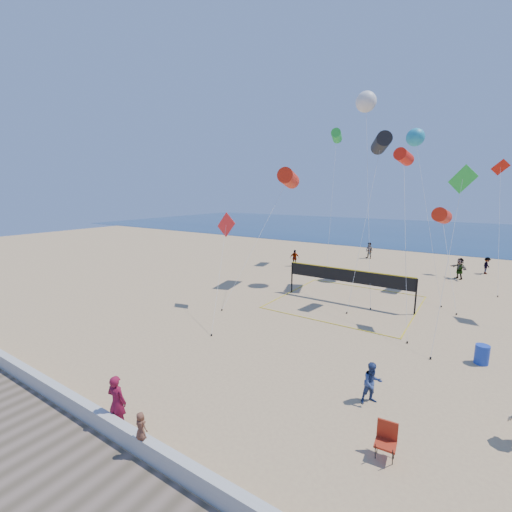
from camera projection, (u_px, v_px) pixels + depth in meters
The scene contains 23 objects.
ground at pixel (249, 417), 11.30m from camera, with size 120.00×120.00×0.00m, color tan.
ocean at pixel (441, 232), 62.21m from camera, with size 140.00×50.00×0.03m, color navy.
seawall at pixel (183, 470), 8.78m from camera, with size 32.00×0.30×0.60m, color silver.
woman at pixel (117, 402), 10.64m from camera, with size 0.65×0.42×1.77m, color maroon.
toddler at pixel (141, 426), 9.40m from camera, with size 0.39×0.25×0.80m, color brown.
bystander_a at pixel (372, 383), 11.95m from camera, with size 0.73×0.57×1.50m, color navy.
far_person_0 at pixel (294, 258), 33.90m from camera, with size 0.97×0.40×1.65m, color gray.
far_person_1 at pixel (460, 268), 28.95m from camera, with size 1.68×0.54×1.81m, color gray.
far_person_3 at pixel (369, 251), 37.77m from camera, with size 0.87×0.67×1.78m, color gray.
far_person_4 at pixel (487, 266), 30.68m from camera, with size 0.99×0.57×1.53m, color gray.
camp_chair at pixel (386, 438), 9.52m from camera, with size 0.60×0.72×1.15m.
trash_barrel at pixel (482, 354), 14.74m from camera, with size 0.56×0.56×0.84m, color #1A3BAE.
volleyball_net at pixel (348, 280), 22.70m from camera, with size 8.66×8.51×2.29m.
kite_0 at pixel (289, 178), 25.85m from camera, with size 1.92×9.23×9.08m.
kite_1 at pixel (381, 143), 24.45m from camera, with size 2.01×8.07×11.43m.
kite_2 at pixel (404, 157), 20.39m from camera, with size 2.32×6.31×9.85m.
kite_3 at pixel (226, 229), 21.19m from camera, with size 3.13×4.44×6.08m.
kite_4 at pixel (461, 189), 17.17m from camera, with size 1.36×4.92×8.68m.
kite_6 at pixel (366, 102), 24.69m from camera, with size 3.57×6.23×14.44m.
kite_7 at pixel (415, 137), 26.59m from camera, with size 4.20×6.85×12.16m.
kite_8 at pixel (337, 136), 32.80m from camera, with size 2.44×6.75×13.17m.
kite_9 at pixel (500, 176), 28.58m from camera, with size 1.40×7.82×10.04m.
kite_10 at pixel (442, 216), 24.99m from camera, with size 2.41×6.73×6.25m.
Camera 1 is at (5.74, -8.32, 7.35)m, focal length 24.00 mm.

